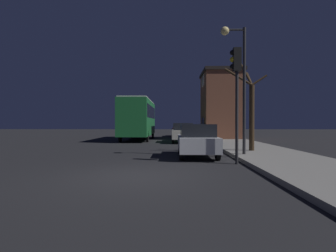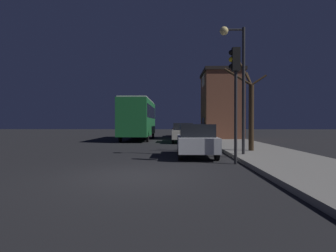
{
  "view_description": "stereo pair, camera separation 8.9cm",
  "coord_description": "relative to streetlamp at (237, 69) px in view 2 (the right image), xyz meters",
  "views": [
    {
      "loc": [
        1.14,
        -7.87,
        1.6
      ],
      "look_at": [
        0.72,
        13.45,
        1.36
      ],
      "focal_mm": 28.0,
      "sensor_mm": 36.0,
      "label": 1
    },
    {
      "loc": [
        1.22,
        -7.87,
        1.6
      ],
      "look_at": [
        0.72,
        13.45,
        1.36
      ],
      "focal_mm": 28.0,
      "sensor_mm": 36.0,
      "label": 2
    }
  ],
  "objects": [
    {
      "name": "car_mid_lane",
      "position": [
        -2.18,
        9.7,
        -3.27
      ],
      "size": [
        1.74,
        4.71,
        1.6
      ],
      "color": "beige",
      "rests_on": "ground"
    },
    {
      "name": "brick_building",
      "position": [
        1.73,
        13.69,
        -0.67
      ],
      "size": [
        3.71,
        5.14,
        6.49
      ],
      "color": "brown",
      "rests_on": "sidewalk"
    },
    {
      "name": "car_far_lane",
      "position": [
        -2.18,
        19.37,
        -3.32
      ],
      "size": [
        1.78,
        4.74,
        1.47
      ],
      "color": "#B21E19",
      "rests_on": "ground"
    },
    {
      "name": "bare_tree",
      "position": [
        1.08,
        1.64,
        -1.77
      ],
      "size": [
        2.19,
        0.84,
        4.82
      ],
      "color": "#382819",
      "rests_on": "sidewalk"
    },
    {
      "name": "bus",
      "position": [
        -6.29,
        12.87,
        -1.86
      ],
      "size": [
        2.51,
        9.08,
        3.79
      ],
      "color": "#1E6B33",
      "rests_on": "ground"
    },
    {
      "name": "streetlamp",
      "position": [
        0.0,
        0.0,
        0.0
      ],
      "size": [
        1.17,
        0.39,
        5.87
      ],
      "color": "#28282B",
      "rests_on": "sidewalk"
    },
    {
      "name": "car_near_lane",
      "position": [
        -1.83,
        0.27,
        -3.31
      ],
      "size": [
        1.74,
        3.84,
        1.55
      ],
      "color": "#B7BABF",
      "rests_on": "ground"
    },
    {
      "name": "sidewalk",
      "position": [
        1.68,
        -4.26,
        -4.02
      ],
      "size": [
        3.77,
        60.0,
        0.17
      ],
      "color": "slate",
      "rests_on": "ground"
    },
    {
      "name": "traffic_light",
      "position": [
        -0.52,
        -1.93,
        -0.88
      ],
      "size": [
        0.43,
        0.24,
        4.51
      ],
      "color": "#28282B",
      "rests_on": "ground"
    },
    {
      "name": "ground_plane",
      "position": [
        -4.1,
        -4.26,
        -4.1
      ],
      "size": [
        120.0,
        120.0,
        0.0
      ],
      "primitive_type": "plane",
      "color": "black"
    }
  ]
}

